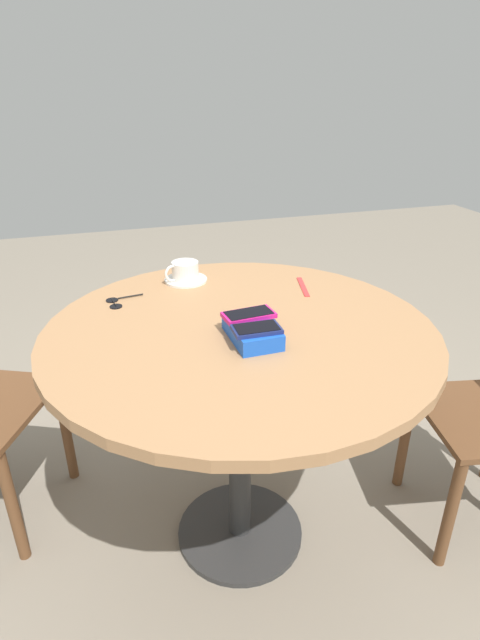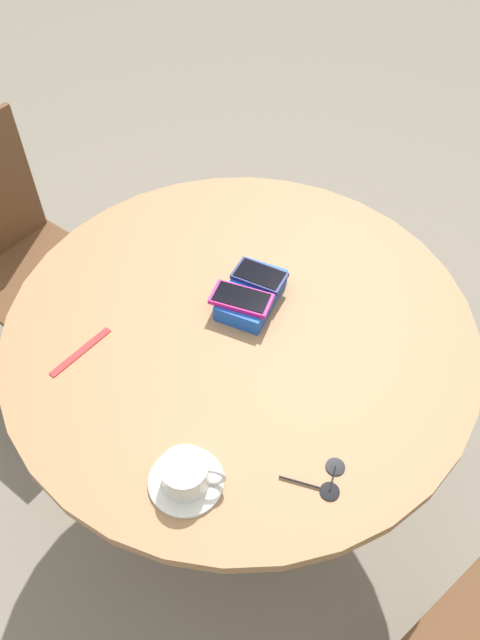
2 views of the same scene
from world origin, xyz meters
name	(u,v)px [view 2 (image 2 of 2)]	position (x,y,z in m)	size (l,w,h in m)	color
ground_plane	(240,478)	(0.00, 0.00, 0.00)	(8.00, 8.00, 0.00)	gray
round_table	(240,355)	(0.00, 0.00, 0.67)	(1.06, 1.06, 0.78)	#2D2D2D
phone_box	(251,295)	(-0.08, -0.01, 0.80)	(0.18, 0.12, 0.04)	blue
phone_navy	(260,275)	(-0.12, -0.01, 0.83)	(0.07, 0.12, 0.01)	navy
phone_magenta	(241,299)	(-0.03, -0.01, 0.83)	(0.08, 0.14, 0.01)	#D11975
saucer	(186,481)	(0.38, 0.07, 0.78)	(0.14, 0.14, 0.01)	silver
coffee_cup	(186,473)	(0.38, 0.08, 0.82)	(0.09, 0.12, 0.06)	silver
lanyard_strap	(81,352)	(0.22, -0.28, 0.78)	(0.16, 0.02, 0.00)	red
sunglasses	(328,479)	(0.26, 0.31, 0.78)	(0.09, 0.11, 0.01)	black
chair_near_window	(25,263)	(-0.17, -0.84, 0.45)	(0.46, 0.46, 0.88)	brown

